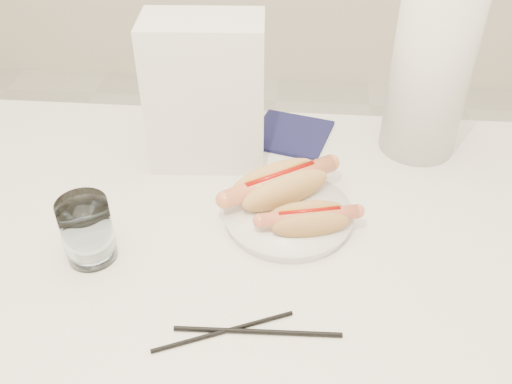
# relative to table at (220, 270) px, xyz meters

# --- Properties ---
(table) EXTENTS (1.20, 0.80, 0.75)m
(table) POSITION_rel_table_xyz_m (0.00, 0.00, 0.00)
(table) COLOR white
(table) RESTS_ON ground
(plate) EXTENTS (0.25, 0.25, 0.02)m
(plate) POSITION_rel_table_xyz_m (0.10, 0.06, 0.07)
(plate) COLOR white
(plate) RESTS_ON table
(hotdog_left) EXTENTS (0.18, 0.15, 0.05)m
(hotdog_left) POSITION_rel_table_xyz_m (0.09, 0.10, 0.10)
(hotdog_left) COLOR tan
(hotdog_left) RESTS_ON plate
(hotdog_right) EXTENTS (0.15, 0.08, 0.04)m
(hotdog_right) POSITION_rel_table_xyz_m (0.14, 0.03, 0.10)
(hotdog_right) COLOR #BC8749
(hotdog_right) RESTS_ON plate
(water_glass) EXTENTS (0.07, 0.07, 0.10)m
(water_glass) POSITION_rel_table_xyz_m (-0.18, -0.04, 0.11)
(water_glass) COLOR white
(water_glass) RESTS_ON table
(chopstick_near) EXTENTS (0.18, 0.08, 0.01)m
(chopstick_near) POSITION_rel_table_xyz_m (0.03, -0.17, 0.06)
(chopstick_near) COLOR black
(chopstick_near) RESTS_ON table
(chopstick_far) EXTENTS (0.22, 0.01, 0.01)m
(chopstick_far) POSITION_rel_table_xyz_m (0.07, -0.16, 0.06)
(chopstick_far) COLOR black
(chopstick_far) RESTS_ON table
(napkin_box) EXTENTS (0.21, 0.12, 0.26)m
(napkin_box) POSITION_rel_table_xyz_m (-0.05, 0.22, 0.19)
(napkin_box) COLOR white
(napkin_box) RESTS_ON table
(navy_napkin) EXTENTS (0.17, 0.17, 0.01)m
(navy_napkin) POSITION_rel_table_xyz_m (0.10, 0.31, 0.06)
(navy_napkin) COLOR #13143C
(navy_napkin) RESTS_ON table
(paper_towel_roll) EXTENTS (0.18, 0.18, 0.31)m
(paper_towel_roll) POSITION_rel_table_xyz_m (0.33, 0.29, 0.21)
(paper_towel_roll) COLOR silver
(paper_towel_roll) RESTS_ON table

